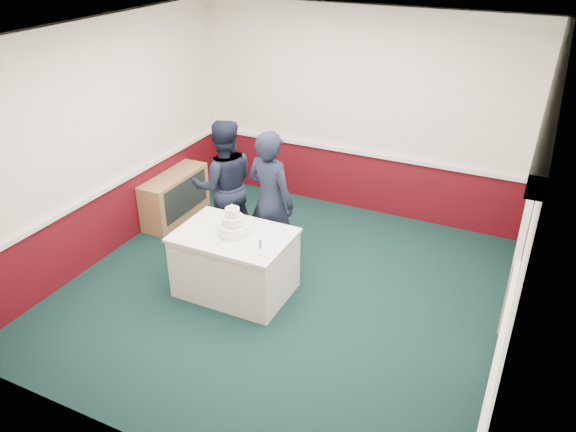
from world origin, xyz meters
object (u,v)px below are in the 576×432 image
at_px(cake_table, 235,262).
at_px(person_man, 224,185).
at_px(champagne_flute, 260,244).
at_px(wedding_cake, 233,225).
at_px(cake_knife, 222,241).
at_px(person_woman, 271,201).
at_px(sideboard, 175,197).

height_order(cake_table, person_man, person_man).
distance_m(cake_table, champagne_flute, 0.78).
height_order(wedding_cake, cake_knife, wedding_cake).
relative_size(champagne_flute, person_man, 0.12).
height_order(champagne_flute, person_man, person_man).
bearing_deg(cake_knife, person_woman, 80.80).
xyz_separation_m(cake_knife, champagne_flute, (0.53, -0.08, 0.14)).
height_order(cake_table, champagne_flute, champagne_flute).
bearing_deg(person_woman, sideboard, -4.02).
height_order(sideboard, cake_table, cake_table).
relative_size(wedding_cake, cake_knife, 1.65).
distance_m(cake_knife, person_woman, 0.93).
distance_m(champagne_flute, person_man, 1.66).
bearing_deg(cake_knife, wedding_cake, 81.37).
bearing_deg(person_woman, cake_knife, 92.61).
distance_m(sideboard, wedding_cake, 2.21).
bearing_deg(champagne_flute, person_woman, 111.27).
bearing_deg(champagne_flute, sideboard, 146.06).
relative_size(sideboard, wedding_cake, 3.30).
height_order(cake_table, wedding_cake, wedding_cake).
bearing_deg(sideboard, person_man, -17.12).
bearing_deg(cake_table, person_man, 126.54).
bearing_deg(cake_table, wedding_cake, 90.00).
bearing_deg(person_woman, person_man, -2.05).
height_order(cake_table, cake_knife, cake_knife).
bearing_deg(wedding_cake, person_man, 126.54).
bearing_deg(cake_knife, champagne_flute, -8.69).
xyz_separation_m(cake_table, person_man, (-0.67, 0.90, 0.49)).
relative_size(sideboard, person_man, 0.67).
relative_size(cake_knife, person_woman, 0.12).
relative_size(wedding_cake, person_woman, 0.20).
bearing_deg(sideboard, cake_table, -35.20).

